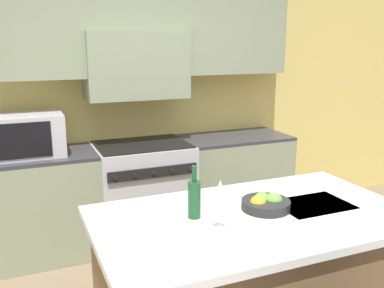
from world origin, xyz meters
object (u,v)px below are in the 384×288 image
object	(u,v)px
microwave	(28,135)
fruit_bowl	(266,203)
wine_bottle	(194,198)
wine_glass_far	(220,191)
range_stove	(143,192)
wine_glass_near	(220,203)

from	to	relation	value
microwave	fruit_bowl	bearing A→B (deg)	-55.18
microwave	wine_bottle	size ratio (longest dim) A/B	1.93
wine_bottle	wine_glass_far	size ratio (longest dim) A/B	1.44
range_stove	wine_glass_near	bearing A→B (deg)	-93.78
range_stove	wine_glass_near	xyz separation A→B (m)	(-0.12, -1.87, 0.58)
microwave	wine_bottle	bearing A→B (deg)	-65.19
microwave	wine_glass_far	bearing A→B (deg)	-61.36
wine_bottle	wine_glass_far	bearing A→B (deg)	-5.29
wine_bottle	fruit_bowl	world-z (taller)	wine_bottle
wine_glass_near	fruit_bowl	xyz separation A→B (m)	(0.37, 0.14, -0.11)
wine_glass_near	fruit_bowl	bearing A→B (deg)	20.72
microwave	wine_glass_near	world-z (taller)	microwave
range_stove	wine_glass_near	world-z (taller)	wine_glass_near
wine_glass_far	fruit_bowl	bearing A→B (deg)	-6.55
wine_bottle	wine_glass_far	distance (m)	0.15
wine_glass_near	wine_glass_far	world-z (taller)	same
wine_glass_near	wine_glass_far	distance (m)	0.19
range_stove	wine_glass_far	size ratio (longest dim) A/B	4.59
wine_glass_near	wine_glass_far	bearing A→B (deg)	63.01
wine_glass_near	wine_glass_far	xyz separation A→B (m)	(0.09, 0.17, 0.00)
fruit_bowl	range_stove	bearing A→B (deg)	97.96
microwave	wine_bottle	distance (m)	1.88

